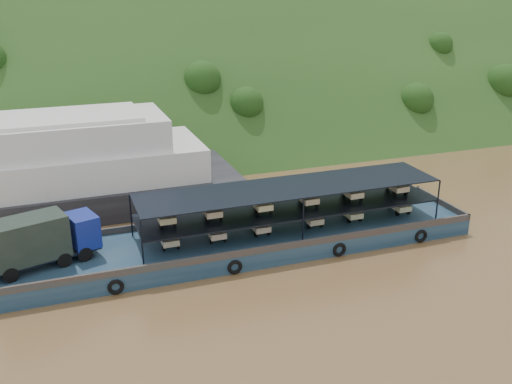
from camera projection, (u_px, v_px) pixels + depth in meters
name	position (u px, v px, depth m)	size (l,w,h in m)	color
ground	(293.00, 240.00, 44.31)	(160.00, 160.00, 0.00)	brown
hillside	(187.00, 132.00, 76.09)	(140.00, 28.00, 28.00)	#1C3914
cargo_barge	(229.00, 237.00, 42.04)	(35.10, 7.18, 4.70)	#122940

